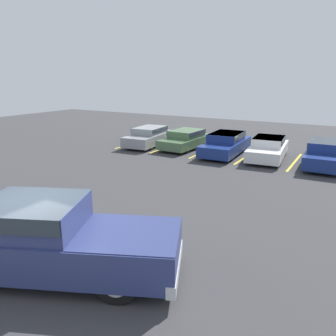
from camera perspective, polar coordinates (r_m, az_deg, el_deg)
The scene contains 13 objects.
ground_plane at distance 8.81m, azimuth -20.86°, elevation -15.86°, with size 60.00×60.00×0.00m, color #38383A.
stall_stripe_a at distance 23.13m, azimuth -5.81°, elevation 4.36°, with size 0.12×4.36×0.01m, color yellow.
stall_stripe_b at distance 21.70m, azimuth -0.07°, elevation 3.71°, with size 0.12×4.36×0.01m, color yellow.
stall_stripe_c at distance 20.51m, azimuth 6.38°, elevation 2.92°, with size 0.12×4.36×0.01m, color yellow.
stall_stripe_d at distance 19.62m, azimuth 13.52°, elevation 2.00°, with size 0.12×4.36×0.01m, color yellow.
stall_stripe_e at distance 19.07m, azimuth 21.19°, elevation 0.99°, with size 0.12×4.36×0.01m, color yellow.
pickup_truck at distance 8.10m, azimuth -20.14°, elevation -11.51°, with size 6.29×4.24×1.79m.
parked_sedan_a at distance 22.09m, azimuth -3.24°, elevation 5.62°, with size 2.15×4.48×1.24m.
parked_sedan_b at distance 21.21m, azimuth 3.15°, elevation 5.15°, with size 2.02×4.30×1.18m.
parked_sedan_c at distance 19.82m, azimuth 10.05°, elevation 4.33°, with size 2.05×4.84×1.28m.
parked_sedan_d at distance 19.21m, azimuth 17.04°, elevation 3.47°, with size 2.18×4.54×1.23m.
parked_sedan_e at distance 18.67m, azimuth 25.66°, elevation 2.40°, with size 1.90×4.44×1.32m.
wheel_stop_curb at distance 23.75m, azimuth 4.78°, elevation 4.85°, with size 1.69×0.20×0.14m, color #B7B2A8.
Camera 1 is at (6.12, -4.53, 4.44)m, focal length 35.00 mm.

